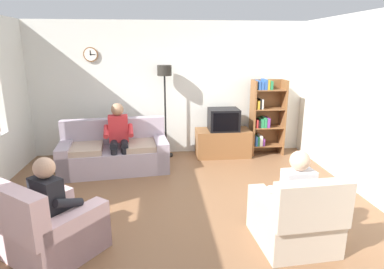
# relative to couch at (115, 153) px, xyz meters

# --- Properties ---
(ground_plane) EXTENTS (12.00, 12.00, 0.00)m
(ground_plane) POSITION_rel_couch_xyz_m (1.07, -1.66, -0.31)
(ground_plane) COLOR brown
(back_wall_assembly) EXTENTS (6.20, 0.17, 2.70)m
(back_wall_assembly) POSITION_rel_couch_xyz_m (1.06, 1.00, 1.04)
(back_wall_assembly) COLOR silver
(back_wall_assembly) RESTS_ON ground_plane
(couch) EXTENTS (1.99, 1.09, 0.90)m
(couch) POSITION_rel_couch_xyz_m (0.00, 0.00, 0.00)
(couch) COLOR #A899A8
(couch) RESTS_ON ground_plane
(tv_stand) EXTENTS (1.10, 0.56, 0.55)m
(tv_stand) POSITION_rel_couch_xyz_m (2.12, 0.59, -0.04)
(tv_stand) COLOR brown
(tv_stand) RESTS_ON ground_plane
(tv) EXTENTS (0.60, 0.49, 0.44)m
(tv) POSITION_rel_couch_xyz_m (2.12, 0.57, 0.46)
(tv) COLOR black
(tv) RESTS_ON tv_stand
(bookshelf) EXTENTS (0.68, 0.36, 1.57)m
(bookshelf) POSITION_rel_couch_xyz_m (3.01, 0.66, 0.51)
(bookshelf) COLOR brown
(bookshelf) RESTS_ON ground_plane
(floor_lamp) EXTENTS (0.28, 0.28, 1.85)m
(floor_lamp) POSITION_rel_couch_xyz_m (0.95, 0.69, 1.14)
(floor_lamp) COLOR black
(floor_lamp) RESTS_ON ground_plane
(armchair_near_window) EXTENTS (1.17, 1.19, 0.90)m
(armchair_near_window) POSITION_rel_couch_xyz_m (-0.33, -2.51, -0.02)
(armchair_near_window) COLOR beige
(armchair_near_window) RESTS_ON ground_plane
(armchair_near_bookshelf) EXTENTS (0.86, 0.93, 0.90)m
(armchair_near_bookshelf) POSITION_rel_couch_xyz_m (2.34, -2.57, -0.02)
(armchair_near_bookshelf) COLOR #BCAD99
(armchair_near_bookshelf) RESTS_ON ground_plane
(person_on_couch) EXTENTS (0.54, 0.57, 1.24)m
(person_on_couch) POSITION_rel_couch_xyz_m (0.11, -0.11, 0.39)
(person_on_couch) COLOR red
(person_on_couch) RESTS_ON ground_plane
(person_in_left_armchair) EXTENTS (0.62, 0.64, 1.12)m
(person_in_left_armchair) POSITION_rel_couch_xyz_m (-0.28, -2.44, 0.29)
(person_in_left_armchair) COLOR black
(person_in_left_armchair) RESTS_ON ground_plane
(person_in_right_armchair) EXTENTS (0.53, 0.56, 1.12)m
(person_in_right_armchair) POSITION_rel_couch_xyz_m (2.33, -2.48, 0.29)
(person_in_right_armchair) COLOR silver
(person_in_right_armchair) RESTS_ON ground_plane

